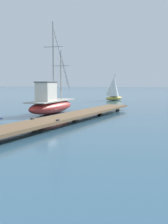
% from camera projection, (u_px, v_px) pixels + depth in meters
% --- Properties ---
extents(floating_dock, '(2.71, 18.67, 0.53)m').
position_uv_depth(floating_dock, '(75.00, 115.00, 19.17)').
color(floating_dock, brown).
rests_on(floating_dock, ground).
extents(fishing_boat_0, '(2.34, 7.87, 7.38)m').
position_uv_depth(fishing_boat_0, '(51.00, 104.00, 23.81)').
color(fishing_boat_0, '#AD2823').
rests_on(fishing_boat_0, ground).
extents(distant_sailboat, '(2.65, 3.90, 3.78)m').
position_uv_depth(distant_sailboat, '(113.00, 89.00, 41.90)').
color(distant_sailboat, gold).
rests_on(distant_sailboat, ground).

